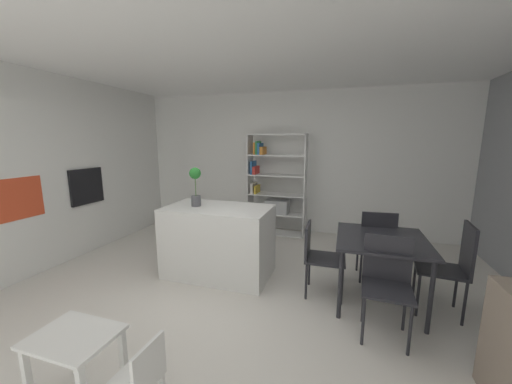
# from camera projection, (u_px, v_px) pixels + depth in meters

# --- Properties ---
(ground_plane) EXTENTS (9.32, 9.32, 0.00)m
(ground_plane) POSITION_uv_depth(u_px,v_px,m) (223.00, 302.00, 3.20)
(ground_plane) COLOR beige
(ceiling_slab) EXTENTS (6.77, 5.88, 0.06)m
(ceiling_slab) POSITION_uv_depth(u_px,v_px,m) (217.00, 39.00, 2.71)
(ceiling_slab) COLOR white
(ceiling_slab) RESTS_ON ground_plane
(back_partition) EXTENTS (6.77, 0.06, 2.73)m
(back_partition) POSITION_uv_depth(u_px,v_px,m) (281.00, 163.00, 5.69)
(back_partition) COLOR white
(back_partition) RESTS_ON ground_plane
(tall_cabinet_run_left) EXTENTS (0.61, 5.30, 2.73)m
(tall_cabinet_run_left) POSITION_uv_depth(u_px,v_px,m) (17.00, 173.00, 3.85)
(tall_cabinet_run_left) COLOR silver
(tall_cabinet_run_left) RESTS_ON ground_plane
(built_in_oven) EXTENTS (0.06, 0.58, 0.56)m
(built_in_oven) POSITION_uv_depth(u_px,v_px,m) (87.00, 186.00, 4.52)
(built_in_oven) COLOR black
(built_in_oven) RESTS_ON ground_plane
(kitchen_island) EXTENTS (1.38, 0.79, 0.94)m
(kitchen_island) POSITION_uv_depth(u_px,v_px,m) (219.00, 241.00, 3.82)
(kitchen_island) COLOR silver
(kitchen_island) RESTS_ON ground_plane
(potted_plant_on_island) EXTENTS (0.15, 0.15, 0.52)m
(potted_plant_on_island) POSITION_uv_depth(u_px,v_px,m) (195.00, 184.00, 3.75)
(potted_plant_on_island) COLOR #4C4C51
(potted_plant_on_island) RESTS_ON kitchen_island
(open_bookshelf) EXTENTS (1.11, 0.36, 1.93)m
(open_bookshelf) POSITION_uv_depth(u_px,v_px,m) (274.00, 188.00, 5.46)
(open_bookshelf) COLOR white
(open_bookshelf) RESTS_ON ground_plane
(child_table) EXTENTS (0.55, 0.42, 0.51)m
(child_table) POSITION_uv_depth(u_px,v_px,m) (75.00, 348.00, 1.93)
(child_table) COLOR silver
(child_table) RESTS_ON ground_plane
(child_chair_right) EXTENTS (0.29, 0.29, 0.59)m
(child_chair_right) POSITION_uv_depth(u_px,v_px,m) (141.00, 379.00, 1.78)
(child_chair_right) COLOR silver
(child_chair_right) RESTS_ON ground_plane
(dining_table) EXTENTS (0.93, 0.98, 0.76)m
(dining_table) POSITION_uv_depth(u_px,v_px,m) (381.00, 245.00, 3.09)
(dining_table) COLOR #232328
(dining_table) RESTS_ON ground_plane
(dining_chair_island_side) EXTENTS (0.46, 0.42, 0.84)m
(dining_chair_island_side) POSITION_uv_depth(u_px,v_px,m) (317.00, 253.00, 3.32)
(dining_chair_island_side) COLOR #232328
(dining_chair_island_side) RESTS_ON ground_plane
(dining_chair_far) EXTENTS (0.45, 0.45, 0.94)m
(dining_chair_far) POSITION_uv_depth(u_px,v_px,m) (376.00, 241.00, 3.59)
(dining_chair_far) COLOR #232328
(dining_chair_far) RESTS_ON ground_plane
(dining_chair_window_side) EXTENTS (0.50, 0.45, 0.99)m
(dining_chair_window_side) POSITION_uv_depth(u_px,v_px,m) (454.00, 262.00, 2.89)
(dining_chair_window_side) COLOR #232328
(dining_chair_window_side) RESTS_ON ground_plane
(dining_chair_near) EXTENTS (0.45, 0.43, 0.93)m
(dining_chair_near) POSITION_uv_depth(u_px,v_px,m) (387.00, 277.00, 2.63)
(dining_chair_near) COLOR #232328
(dining_chair_near) RESTS_ON ground_plane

